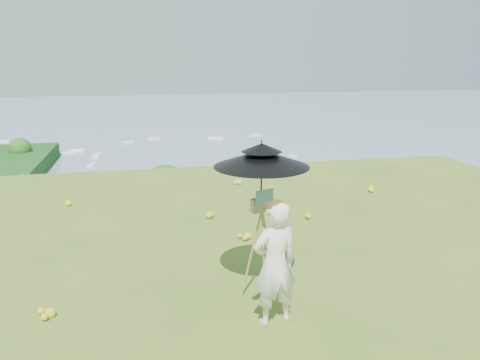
{
  "coord_description": "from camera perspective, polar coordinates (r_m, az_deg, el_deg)",
  "views": [
    {
      "loc": [
        -2.6,
        -6.47,
        3.2
      ],
      "look_at": [
        -0.97,
        1.47,
        1.03
      ],
      "focal_mm": 35.0,
      "sensor_mm": 36.0,
      "label": 1
    }
  ],
  "objects": [
    {
      "name": "painter",
      "position": [
        5.68,
        4.28,
        -10.19
      ],
      "size": [
        0.64,
        0.49,
        1.58
      ],
      "primitive_type": "imported",
      "rotation": [
        0.0,
        0.0,
        3.35
      ],
      "color": "silver",
      "rests_on": "ground"
    },
    {
      "name": "harbor_town",
      "position": [
        87.82,
        -9.15,
        -7.08
      ],
      "size": [
        110.0,
        22.0,
        5.0
      ],
      "primitive_type": null,
      "color": "silver",
      "rests_on": "shoreline_tier"
    },
    {
      "name": "moored_boats",
      "position": [
        171.76,
        -14.65,
        2.09
      ],
      "size": [
        140.0,
        140.0,
        0.7
      ],
      "primitive_type": null,
      "color": "white",
      "rests_on": "bay_water"
    },
    {
      "name": "shoreline_tier",
      "position": [
        90.45,
        -8.98,
        -10.91
      ],
      "size": [
        170.0,
        28.0,
        8.0
      ],
      "primitive_type": "cube",
      "color": "#6C6257",
      "rests_on": "bay_water"
    },
    {
      "name": "painter_cap",
      "position": [
        5.41,
        4.43,
        -3.03
      ],
      "size": [
        0.24,
        0.27,
        0.1
      ],
      "primitive_type": null,
      "rotation": [
        0.0,
        0.0,
        0.1
      ],
      "color": "#C96E77",
      "rests_on": "painter"
    },
    {
      "name": "bay_water",
      "position": [
        249.27,
        -10.95,
        6.12
      ],
      "size": [
        700.0,
        700.0,
        0.0
      ],
      "primitive_type": "plane",
      "color": "slate",
      "rests_on": "ground"
    },
    {
      "name": "ground",
      "position": [
        7.67,
        9.47,
        -9.9
      ],
      "size": [
        14.0,
        14.0,
        0.0
      ],
      "primitive_type": "plane",
      "color": "#486A1E",
      "rests_on": "ground"
    },
    {
      "name": "field_easel",
      "position": [
        6.22,
        2.64,
        -7.95
      ],
      "size": [
        0.73,
        0.73,
        1.55
      ],
      "primitive_type": null,
      "rotation": [
        0.0,
        0.0,
        0.29
      ],
      "color": "olive",
      "rests_on": "ground"
    },
    {
      "name": "slope_trees",
      "position": [
        45.36,
        -7.44,
        -8.81
      ],
      "size": [
        110.0,
        50.0,
        6.0
      ],
      "primitive_type": null,
      "color": "#1D5419",
      "rests_on": "forest_slope"
    },
    {
      "name": "sun_umbrella",
      "position": [
        5.94,
        2.62,
        0.64
      ],
      "size": [
        1.56,
        1.56,
        0.9
      ],
      "primitive_type": null,
      "rotation": [
        0.0,
        0.0,
        0.35
      ],
      "color": "black",
      "rests_on": "field_easel"
    },
    {
      "name": "wildflowers",
      "position": [
        7.86,
        8.83,
        -8.76
      ],
      "size": [
        10.0,
        10.5,
        0.12
      ],
      "primitive_type": null,
      "color": "gold",
      "rests_on": "ground"
    }
  ]
}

